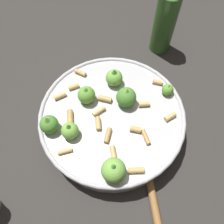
% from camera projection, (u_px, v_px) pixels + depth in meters
% --- Properties ---
extents(ground_plane, '(2.40, 2.40, 0.00)m').
position_uv_depth(ground_plane, '(112.00, 126.00, 0.57)').
color(ground_plane, '#2D2B28').
extents(cooking_pan, '(0.32, 0.32, 0.11)m').
position_uv_depth(cooking_pan, '(111.00, 119.00, 0.53)').
color(cooking_pan, '#B7B7BC').
rests_on(cooking_pan, ground).
extents(olive_oil_bottle, '(0.06, 0.06, 0.22)m').
position_uv_depth(olive_oil_bottle, '(165.00, 22.00, 0.61)').
color(olive_oil_bottle, '#336023').
rests_on(olive_oil_bottle, ground).
extents(wooden_spoon, '(0.21, 0.09, 0.02)m').
position_uv_depth(wooden_spoon, '(154.00, 205.00, 0.47)').
color(wooden_spoon, olive).
rests_on(wooden_spoon, ground).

